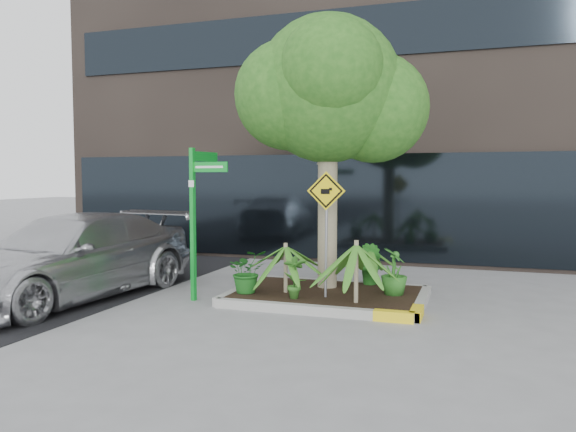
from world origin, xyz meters
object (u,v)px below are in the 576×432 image
(tree, at_px, (328,89))
(street_sign_post, at_px, (197,207))
(cattle_sign, at_px, (326,212))
(parked_car, at_px, (71,257))

(tree, height_order, street_sign_post, tree)
(street_sign_post, bearing_deg, cattle_sign, 17.24)
(tree, relative_size, parked_car, 0.99)
(parked_car, distance_m, cattle_sign, 4.55)
(tree, xyz_separation_m, parked_car, (-4.20, -1.74, -2.95))
(parked_car, distance_m, street_sign_post, 2.42)
(parked_car, bearing_deg, tree, 29.46)
(tree, distance_m, parked_car, 5.42)
(parked_car, height_order, cattle_sign, cattle_sign)
(street_sign_post, relative_size, cattle_sign, 1.27)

